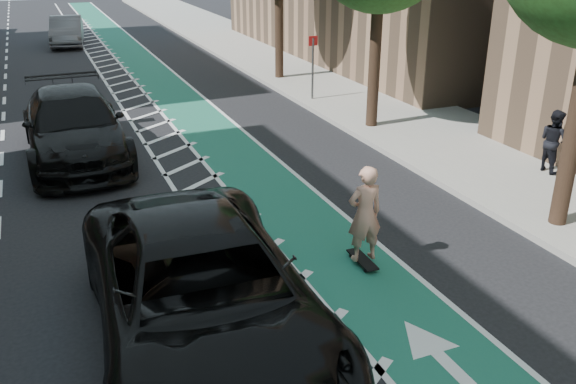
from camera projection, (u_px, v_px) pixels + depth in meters
ground at (201, 312)px, 10.20m from camera, size 120.00×120.00×0.00m
bike_lane at (209, 130)px, 19.77m from camera, size 2.00×90.00×0.01m
buffer_strip at (164, 136)px, 19.24m from camera, size 1.40×90.00×0.01m
sidewalk_right at (383, 108)px, 22.06m from camera, size 5.00×90.00×0.15m
curb_right at (322, 115)px, 21.18m from camera, size 0.12×90.00×0.16m
sign_post at (313, 67)px, 22.59m from camera, size 0.35×0.08×2.47m
skateboard at (362, 260)px, 11.65m from camera, size 0.28×0.90×0.12m
skateboarder at (365, 214)px, 11.28m from camera, size 0.70×0.47×1.89m
suv_near at (203, 294)px, 8.98m from camera, size 3.39×6.88×1.88m
suv_far at (74, 126)px, 16.99m from camera, size 2.65×6.44×1.87m
car_grey at (67, 31)px, 35.02m from camera, size 2.23×5.06×1.62m
pedestrian at (554, 141)px, 15.63m from camera, size 0.66×0.83×1.63m
barrel_b at (50, 130)px, 18.15m from camera, size 0.76×0.76×1.03m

